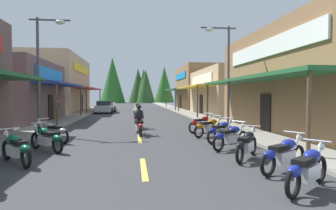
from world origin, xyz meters
name	(u,v)px	position (x,y,z in m)	size (l,w,h in m)	color
ground	(136,114)	(0.00, 31.30, -0.05)	(9.43, 92.59, 0.10)	#38383A
sidewalk_left	(83,113)	(-5.76, 31.30, 0.06)	(2.09, 92.59, 0.12)	gray
sidewalk_right	(186,113)	(5.76, 31.30, 0.06)	(2.09, 92.59, 0.12)	gray
centerline_dashes	(136,112)	(0.00, 33.25, 0.01)	(0.16, 66.55, 0.01)	#E0C64C
storefront_left_middle	(8,91)	(-9.95, 22.92, 2.36)	(8.17, 9.63, 4.71)	brown
storefront_left_far	(55,84)	(-10.05, 36.26, 3.41)	(8.34, 13.75, 6.83)	tan
storefront_right_middle	(232,92)	(10.11, 28.36, 2.38)	(8.50, 11.49, 4.76)	tan
storefront_right_far	(201,88)	(9.90, 41.16, 3.15)	(8.05, 11.84, 6.31)	olive
streetlamp_left	(44,59)	(-4.81, 15.01, 3.92)	(2.03, 0.30, 6.01)	#474C51
streetlamp_right	(223,63)	(4.81, 15.34, 3.89)	(2.03, 0.30, 5.94)	#474C51
motorcycle_parked_right_0	(307,168)	(3.41, 5.51, 0.49)	(1.79, 1.33, 1.04)	black
motorcycle_parked_right_1	(284,154)	(3.69, 6.94, 0.49)	(1.89, 1.18, 1.04)	black
motorcycle_parked_right_2	(247,144)	(3.32, 8.49, 0.49)	(1.42, 1.73, 1.04)	black
motorcycle_parked_right_3	(231,136)	(3.38, 10.13, 0.49)	(1.83, 1.27, 1.04)	black
motorcycle_parked_right_4	(221,131)	(3.54, 11.75, 0.49)	(1.72, 1.44, 1.04)	black
motorcycle_parked_right_5	(209,127)	(3.45, 13.33, 0.49)	(1.88, 1.19, 1.04)	black
motorcycle_parked_right_6	(202,123)	(3.50, 15.03, 0.49)	(1.83, 1.29, 1.04)	black
motorcycle_parked_left_1	(16,148)	(-3.73, 8.69, 0.49)	(1.48, 1.68, 1.04)	black
motorcycle_parked_left_2	(46,138)	(-3.42, 10.53, 0.49)	(1.60, 1.57, 1.04)	black
motorcycle_parked_left_3	(51,131)	(-3.78, 12.45, 0.49)	(1.80, 1.32, 1.04)	black
rider_cruising_lead	(139,122)	(0.00, 14.32, 0.66)	(0.60, 2.14, 1.57)	black
rider_cruising_trailing	(138,118)	(-0.01, 17.12, 0.66)	(0.60, 2.14, 1.57)	black
pedestrian_by_shop	(58,109)	(-6.43, 23.84, 0.93)	(0.41, 0.49, 1.61)	#726659
parked_car_curbside	(105,107)	(-3.52, 32.81, 0.69)	(2.22, 4.38, 1.40)	silver
treeline_backdrop	(137,84)	(0.69, 76.74, 5.24)	(20.49, 8.11, 12.19)	#265F23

